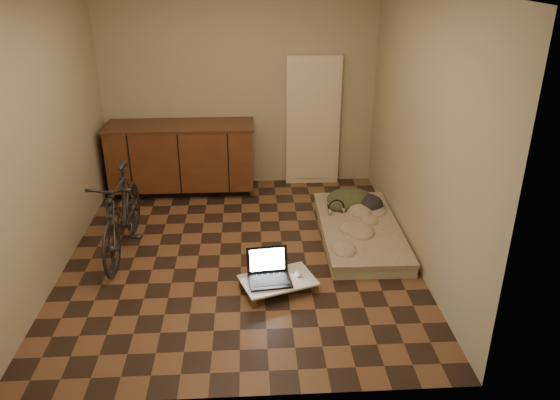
{
  "coord_description": "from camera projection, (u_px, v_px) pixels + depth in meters",
  "views": [
    {
      "loc": [
        0.12,
        -4.94,
        2.85
      ],
      "look_at": [
        0.41,
        0.13,
        0.55
      ],
      "focal_mm": 35.0,
      "sensor_mm": 36.0,
      "label": 1
    }
  ],
  "objects": [
    {
      "name": "bicycle",
      "position": [
        121.0,
        209.0,
        5.51
      ],
      "size": [
        0.5,
        1.55,
        1.0
      ],
      "primitive_type": "imported",
      "rotation": [
        0.0,
        0.0,
        -0.03
      ],
      "color": "black",
      "rests_on": "ground"
    },
    {
      "name": "laptop",
      "position": [
        269.0,
        274.0,
        5.01
      ],
      "size": [
        0.42,
        0.38,
        0.26
      ],
      "rotation": [
        0.0,
        0.0,
        0.11
      ],
      "color": "black",
      "rests_on": "lap_desk"
    },
    {
      "name": "clothing_pile",
      "position": [
        355.0,
        195.0,
        6.4
      ],
      "size": [
        0.59,
        0.49,
        0.23
      ],
      "primitive_type": null,
      "rotation": [
        0.0,
        0.0,
        -0.02
      ],
      "color": "#353D23",
      "rests_on": "futon"
    },
    {
      "name": "room_shell",
      "position": [
        237.0,
        134.0,
        5.12
      ],
      "size": [
        3.5,
        4.0,
        2.6
      ],
      "color": "brown",
      "rests_on": "ground"
    },
    {
      "name": "mouse",
      "position": [
        298.0,
        274.0,
        5.07
      ],
      "size": [
        0.09,
        0.11,
        0.03
      ],
      "primitive_type": "ellipsoid",
      "rotation": [
        0.0,
        0.0,
        0.34
      ],
      "color": "silver",
      "rests_on": "lap_desk"
    },
    {
      "name": "futon",
      "position": [
        360.0,
        231.0,
        5.98
      ],
      "size": [
        0.87,
        1.77,
        0.15
      ],
      "rotation": [
        0.0,
        0.0,
        -0.02
      ],
      "color": "#B5AF91",
      "rests_on": "ground"
    },
    {
      "name": "lap_desk",
      "position": [
        278.0,
        281.0,
        5.03
      ],
      "size": [
        0.76,
        0.62,
        0.11
      ],
      "rotation": [
        0.0,
        0.0,
        0.33
      ],
      "color": "brown",
      "rests_on": "ground"
    },
    {
      "name": "appliance_panel",
      "position": [
        313.0,
        121.0,
        7.13
      ],
      "size": [
        0.7,
        0.1,
        1.7
      ],
      "primitive_type": "cube",
      "color": "#F1E3BF",
      "rests_on": "ground"
    },
    {
      "name": "cabinets",
      "position": [
        182.0,
        158.0,
        6.98
      ],
      "size": [
        1.84,
        0.62,
        0.91
      ],
      "color": "black",
      "rests_on": "ground"
    },
    {
      "name": "headphones",
      "position": [
        336.0,
        207.0,
        6.19
      ],
      "size": [
        0.25,
        0.23,
        0.14
      ],
      "primitive_type": null,
      "rotation": [
        0.0,
        0.0,
        0.16
      ],
      "color": "black",
      "rests_on": "futon"
    }
  ]
}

